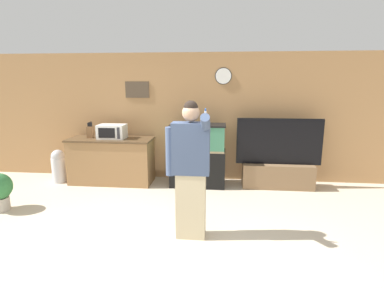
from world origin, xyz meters
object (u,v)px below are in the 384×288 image
(counter_island, at_px, (112,160))
(microwave, at_px, (112,132))
(aquarium_on_stand, at_px, (198,155))
(tv_on_stand, at_px, (278,168))
(knife_block, at_px, (90,132))
(trash_bin, at_px, (59,165))
(person_standing, at_px, (190,169))

(counter_island, xyz_separation_m, microwave, (0.04, 0.00, 0.60))
(aquarium_on_stand, relative_size, tv_on_stand, 0.76)
(knife_block, relative_size, trash_bin, 0.49)
(aquarium_on_stand, xyz_separation_m, trash_bin, (-2.85, -0.08, -0.27))
(counter_island, relative_size, microwave, 3.15)
(aquarium_on_stand, distance_m, tv_on_stand, 1.57)
(tv_on_stand, bearing_deg, counter_island, -179.53)
(counter_island, bearing_deg, trash_bin, -175.65)
(knife_block, distance_m, tv_on_stand, 3.79)
(aquarium_on_stand, bearing_deg, counter_island, 179.75)
(aquarium_on_stand, xyz_separation_m, person_standing, (0.06, -2.02, 0.33))
(trash_bin, bearing_deg, counter_island, 4.35)
(counter_island, distance_m, knife_block, 0.72)
(tv_on_stand, bearing_deg, aquarium_on_stand, -178.72)
(microwave, bearing_deg, person_standing, -48.79)
(person_standing, bearing_deg, microwave, 131.21)
(knife_block, bearing_deg, counter_island, -3.00)
(microwave, distance_m, knife_block, 0.46)
(microwave, xyz_separation_m, trash_bin, (-1.14, -0.09, -0.71))
(counter_island, xyz_separation_m, knife_block, (-0.42, 0.02, 0.58))
(aquarium_on_stand, distance_m, trash_bin, 2.86)
(person_standing, bearing_deg, knife_block, 137.56)
(microwave, height_order, tv_on_stand, tv_on_stand)
(tv_on_stand, height_order, person_standing, person_standing)
(knife_block, bearing_deg, tv_on_stand, 0.07)
(tv_on_stand, bearing_deg, trash_bin, -178.56)
(knife_block, height_order, aquarium_on_stand, knife_block)
(tv_on_stand, distance_m, trash_bin, 4.41)
(counter_island, height_order, knife_block, knife_block)
(knife_block, xyz_separation_m, aquarium_on_stand, (2.18, -0.03, -0.42))
(person_standing, distance_m, trash_bin, 3.55)
(knife_block, bearing_deg, microwave, -2.18)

